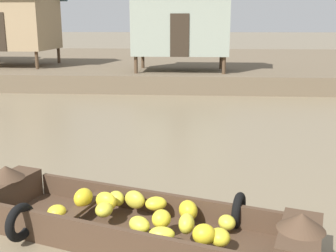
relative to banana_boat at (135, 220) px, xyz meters
The scene contains 5 objects.
ground_plane 6.48m from the banana_boat, 84.27° to the left, with size 300.00×300.00×0.00m, color #7A6B51.
riverbank_strip 21.75m from the banana_boat, 88.30° to the left, with size 160.00×20.00×0.77m, color brown.
banana_boat is the anchor object (origin of this frame).
stilt_house_mid_left 18.21m from the banana_boat, 118.69° to the left, with size 4.58×4.05×4.56m.
stilt_house_mid_right 14.24m from the banana_boat, 89.88° to the left, with size 4.94×3.17×4.19m.
Camera 1 is at (0.18, -1.51, 2.86)m, focal length 43.72 mm.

